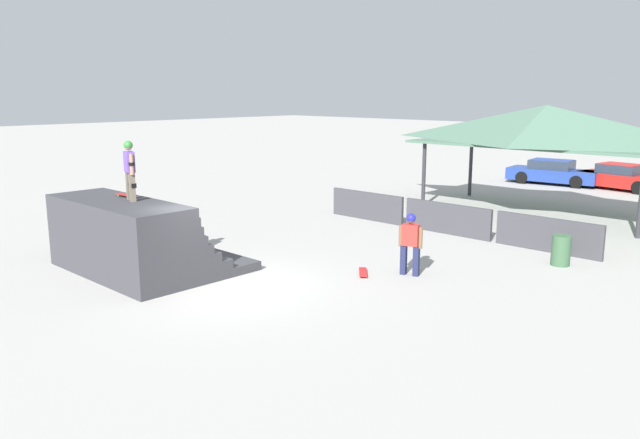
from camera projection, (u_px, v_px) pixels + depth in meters
name	position (u px, v px, depth m)	size (l,w,h in m)	color
ground_plane	(220.00, 286.00, 15.57)	(160.00, 160.00, 0.00)	#A3A09B
quarter_pipe_ramp	(133.00, 241.00, 16.66)	(4.77, 3.67, 1.98)	#38383D
skater_on_deck	(130.00, 166.00, 16.02)	(0.67, 0.33, 1.55)	#6B6051
skateboard_on_deck	(126.00, 195.00, 16.72)	(0.80, 0.24, 0.09)	green
bystander_walking	(411.00, 239.00, 16.30)	(0.65, 0.33, 1.66)	#1E2347
skateboard_on_ground	(363.00, 272.00, 16.56)	(0.67, 0.73, 0.09)	silver
barrier_fence	(447.00, 219.00, 21.16)	(10.34, 0.12, 1.05)	#3D3D42
pavilion_shelter	(545.00, 126.00, 24.17)	(10.01, 4.47, 4.25)	#2D2D33
trash_bin	(561.00, 250.00, 17.34)	(0.52, 0.52, 0.85)	#385B3D
parked_car_blue	(553.00, 173.00, 32.54)	(4.67, 2.18, 1.27)	navy
parked_car_red	(621.00, 178.00, 30.68)	(4.26, 2.31, 1.27)	red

